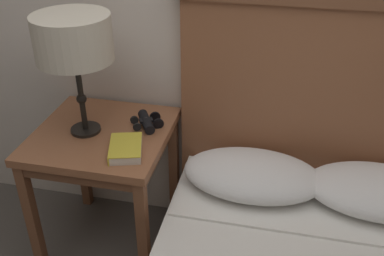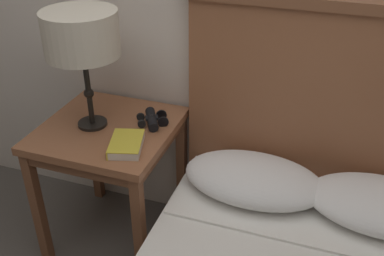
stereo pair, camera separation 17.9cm
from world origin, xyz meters
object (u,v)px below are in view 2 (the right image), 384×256
at_px(book_on_nightstand, 126,144).
at_px(binoculars_pair, 152,119).
at_px(nightstand, 109,143).
at_px(table_lamp, 81,36).

xyz_separation_m(book_on_nightstand, binoculars_pair, (0.02, 0.22, 0.00)).
height_order(nightstand, binoculars_pair, binoculars_pair).
bearing_deg(binoculars_pair, book_on_nightstand, -95.62).
relative_size(table_lamp, binoculars_pair, 3.22).
height_order(table_lamp, binoculars_pair, table_lamp).
distance_m(table_lamp, book_on_nightstand, 0.47).
bearing_deg(nightstand, binoculars_pair, 25.80).
bearing_deg(binoculars_pair, table_lamp, -158.75).
height_order(nightstand, table_lamp, table_lamp).
relative_size(book_on_nightstand, binoculars_pair, 1.36).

